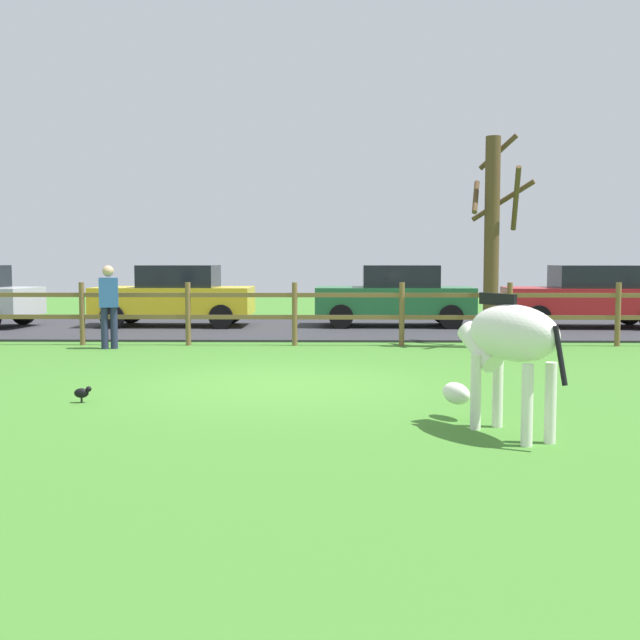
% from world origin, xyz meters
% --- Properties ---
extents(ground_plane, '(60.00, 60.00, 0.00)m').
position_xyz_m(ground_plane, '(0.00, 0.00, 0.00)').
color(ground_plane, '#3D7528').
extents(parking_asphalt, '(28.00, 7.40, 0.05)m').
position_xyz_m(parking_asphalt, '(0.00, 9.30, 0.03)').
color(parking_asphalt, '#2D2D33').
rests_on(parking_asphalt, ground_plane).
extents(paddock_fence, '(21.94, 0.11, 1.29)m').
position_xyz_m(paddock_fence, '(-0.08, 5.00, 0.74)').
color(paddock_fence, brown).
rests_on(paddock_fence, ground_plane).
extents(bare_tree, '(1.37, 1.49, 4.25)m').
position_xyz_m(bare_tree, '(3.86, 4.75, 2.21)').
color(bare_tree, '#513A23').
rests_on(bare_tree, ground_plane).
extents(zebra, '(1.09, 1.79, 1.41)m').
position_xyz_m(zebra, '(2.46, -3.06, 0.93)').
color(zebra, white).
rests_on(zebra, ground_plane).
extents(crow_on_grass, '(0.21, 0.10, 0.20)m').
position_xyz_m(crow_on_grass, '(-2.36, -1.42, 0.13)').
color(crow_on_grass, black).
rests_on(crow_on_grass, ground_plane).
extents(parked_car_green, '(4.03, 1.95, 1.56)m').
position_xyz_m(parked_car_green, '(2.29, 9.15, 0.84)').
color(parked_car_green, '#236B38').
rests_on(parked_car_green, parking_asphalt).
extents(parked_car_yellow, '(4.02, 1.92, 1.56)m').
position_xyz_m(parked_car_yellow, '(-3.37, 9.07, 0.84)').
color(parked_car_yellow, yellow).
rests_on(parked_car_yellow, parking_asphalt).
extents(parked_car_red, '(4.07, 2.02, 1.56)m').
position_xyz_m(parked_car_red, '(7.09, 8.87, 0.84)').
color(parked_car_red, red).
rests_on(parked_car_red, parking_asphalt).
extents(visitor_near_fence, '(0.40, 0.30, 1.64)m').
position_xyz_m(visitor_near_fence, '(-3.70, 4.34, 0.91)').
color(visitor_near_fence, '#232847').
rests_on(visitor_near_fence, ground_plane).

